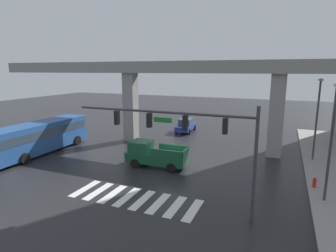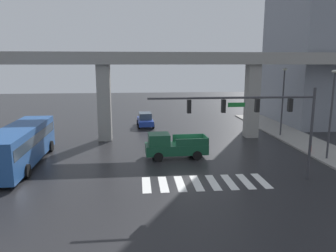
{
  "view_description": "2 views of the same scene",
  "coord_description": "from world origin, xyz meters",
  "views": [
    {
      "loc": [
        8.21,
        -20.36,
        7.94
      ],
      "look_at": [
        -1.54,
        2.83,
        2.84
      ],
      "focal_mm": 29.68,
      "sensor_mm": 36.0,
      "label": 1
    },
    {
      "loc": [
        -4.33,
        -25.82,
        7.74
      ],
      "look_at": [
        -1.83,
        0.19,
        2.59
      ],
      "focal_mm": 34.15,
      "sensor_mm": 36.0,
      "label": 2
    }
  ],
  "objects": [
    {
      "name": "fire_hydrant",
      "position": [
        10.52,
        -0.34,
        0.43
      ],
      "size": [
        0.24,
        0.24,
        0.85
      ],
      "color": "red",
      "rests_on": "ground"
    },
    {
      "name": "crosswalk_stripes",
      "position": [
        0.0,
        -6.25,
        0.01
      ],
      "size": [
        8.25,
        2.8,
        0.01
      ],
      "color": "silver",
      "rests_on": "ground"
    },
    {
      "name": "pickup_truck",
      "position": [
        -1.49,
        -0.36,
        0.99
      ],
      "size": [
        5.17,
        2.23,
        2.08
      ],
      "color": "#14472D",
      "rests_on": "ground"
    },
    {
      "name": "elevated_overpass",
      "position": [
        0.0,
        6.56,
        7.44
      ],
      "size": [
        50.33,
        1.99,
        8.82
      ],
      "color": "gray",
      "rests_on": "ground"
    },
    {
      "name": "sedan_blue",
      "position": [
        -3.41,
        13.31,
        0.85
      ],
      "size": [
        2.13,
        4.39,
        1.72
      ],
      "color": "#1E3899",
      "rests_on": "ground"
    },
    {
      "name": "street_lamp_mid_block",
      "position": [
        10.92,
        6.36,
        4.56
      ],
      "size": [
        0.44,
        0.7,
        7.24
      ],
      "color": "#38383D",
      "rests_on": "ground"
    },
    {
      "name": "ground_plane",
      "position": [
        0.0,
        0.0,
        0.0
      ],
      "size": [
        120.0,
        120.0,
        0.0
      ],
      "primitive_type": "plane",
      "color": "#232326"
    },
    {
      "name": "street_lamp_near_corner",
      "position": [
        10.92,
        -2.21,
        4.56
      ],
      "size": [
        0.44,
        0.7,
        7.24
      ],
      "color": "#38383D",
      "rests_on": "ground"
    },
    {
      "name": "traffic_signal_mast",
      "position": [
        3.43,
        -6.21,
        4.67
      ],
      "size": [
        10.89,
        0.32,
        6.2
      ],
      "color": "#38383D",
      "rests_on": "ground"
    },
    {
      "name": "sidewalk_east",
      "position": [
        12.12,
        2.0,
        0.07
      ],
      "size": [
        4.0,
        36.0,
        0.15
      ],
      "primitive_type": "cube",
      "color": "gray",
      "rests_on": "ground"
    },
    {
      "name": "city_bus",
      "position": [
        -13.27,
        -1.18,
        1.72
      ],
      "size": [
        2.95,
        10.85,
        2.99
      ],
      "color": "#234C8C",
      "rests_on": "ground"
    }
  ]
}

